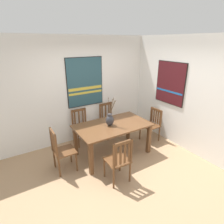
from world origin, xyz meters
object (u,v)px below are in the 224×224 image
object	(u,v)px
dining_table	(113,129)
chair_3	(61,150)
chair_0	(152,124)
painting_on_side_wall	(170,83)
chair_1	(108,120)
chair_4	(81,126)
chair_2	(119,160)
centerpiece_vase	(110,120)
painting_on_back_wall	(85,82)

from	to	relation	value
dining_table	chair_3	distance (m)	1.23
chair_0	chair_3	size ratio (longest dim) A/B	0.93
painting_on_side_wall	chair_1	bearing A→B (deg)	142.58
chair_1	chair_3	xyz separation A→B (m)	(-1.61, -0.83, 0.01)
chair_3	chair_4	distance (m)	1.19
chair_0	chair_1	xyz separation A→B (m)	(-0.86, 0.84, 0.01)
chair_2	chair_4	distance (m)	1.77
dining_table	centerpiece_vase	size ratio (longest dim) A/B	2.46
chair_0	painting_on_back_wall	xyz separation A→B (m)	(-1.39, 1.10, 1.09)
centerpiece_vase	chair_0	bearing A→B (deg)	0.85
painting_on_back_wall	dining_table	bearing A→B (deg)	-83.19
chair_4	chair_2	bearing A→B (deg)	-90.26
chair_0	painting_on_side_wall	world-z (taller)	painting_on_side_wall
chair_2	chair_3	world-z (taller)	chair_3
chair_0	chair_4	distance (m)	1.88
chair_2	chair_4	size ratio (longest dim) A/B	1.03
chair_2	chair_4	world-z (taller)	chair_2
chair_1	centerpiece_vase	bearing A→B (deg)	-118.63
chair_1	chair_3	bearing A→B (deg)	-152.66
chair_4	painting_on_back_wall	bearing A→B (deg)	39.57
chair_1	painting_on_back_wall	distance (m)	1.23
centerpiece_vase	painting_on_back_wall	size ratio (longest dim) A/B	0.55
painting_on_side_wall	chair_2	bearing A→B (deg)	-159.74
painting_on_back_wall	chair_3	bearing A→B (deg)	-134.70
chair_1	chair_4	size ratio (longest dim) A/B	1.04
centerpiece_vase	painting_on_side_wall	bearing A→B (deg)	-3.53
centerpiece_vase	chair_4	bearing A→B (deg)	110.29
dining_table	chair_2	world-z (taller)	chair_2
painting_on_side_wall	chair_0	bearing A→B (deg)	162.54
painting_on_side_wall	chair_3	bearing A→B (deg)	177.38
painting_on_back_wall	painting_on_side_wall	world-z (taller)	painting_on_back_wall
chair_2	chair_4	bearing A→B (deg)	89.74
dining_table	chair_2	size ratio (longest dim) A/B	1.81
chair_4	painting_on_back_wall	size ratio (longest dim) A/B	0.72
chair_3	chair_4	bearing A→B (deg)	46.99
chair_0	painting_on_side_wall	distance (m)	1.16
dining_table	centerpiece_vase	world-z (taller)	centerpiece_vase
chair_1	painting_on_side_wall	bearing A→B (deg)	-37.42
chair_0	chair_2	distance (m)	1.89
chair_3	painting_on_side_wall	size ratio (longest dim) A/B	0.89
centerpiece_vase	chair_1	xyz separation A→B (m)	(0.47, 0.86, -0.42)
chair_1	chair_4	world-z (taller)	chair_1
dining_table	painting_on_side_wall	bearing A→B (deg)	-3.71
centerpiece_vase	chair_3	size ratio (longest dim) A/B	0.72
centerpiece_vase	chair_2	world-z (taller)	centerpiece_vase
chair_2	painting_on_side_wall	bearing A→B (deg)	20.26
chair_4	painting_on_side_wall	world-z (taller)	painting_on_side_wall
centerpiece_vase	painting_on_back_wall	world-z (taller)	painting_on_back_wall
dining_table	chair_2	xyz separation A→B (m)	(-0.41, -0.87, -0.17)
dining_table	chair_3	size ratio (longest dim) A/B	1.78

